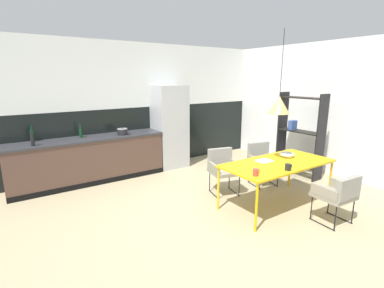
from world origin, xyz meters
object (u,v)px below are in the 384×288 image
fruit_bowl (287,154)px  bottle_vinegar_dark (32,140)px  mug_white_ceramic (256,172)px  bottle_spice_small (81,133)px  cooking_pot (122,132)px  pendant_lamp_over_table_near (279,105)px  armchair_facing_counter (223,165)px  armchair_corner_seat (339,192)px  bottle_oil_tall (32,135)px  mug_dark_espresso (288,167)px  open_shelf_unit (300,134)px  open_book (264,161)px  armchair_by_stool (262,158)px  dining_table (278,165)px  refrigerator_column (170,127)px

fruit_bowl → bottle_vinegar_dark: size_ratio=0.92×
mug_white_ceramic → bottle_spice_small: bearing=116.1°
cooking_pot → pendant_lamp_over_table_near: pendant_lamp_over_table_near is taller
armchair_facing_counter → bottle_vinegar_dark: size_ratio=2.92×
armchair_corner_seat → cooking_pot: size_ratio=3.52×
bottle_vinegar_dark → bottle_oil_tall: bearing=84.5°
mug_white_ceramic → mug_dark_espresso: size_ratio=0.92×
armchair_corner_seat → bottle_oil_tall: bottle_oil_tall is taller
cooking_pot → open_shelf_unit: (3.13, -1.96, -0.08)m
mug_dark_espresso → open_shelf_unit: size_ratio=0.08×
open_book → bottle_spice_small: bearing=128.4°
fruit_bowl → bottle_spice_small: 3.87m
bottle_oil_tall → armchair_by_stool: bearing=-31.0°
armchair_by_stool → open_shelf_unit: 1.11m
dining_table → bottle_spice_small: 3.72m
bottle_oil_tall → bottle_spice_small: bearing=-9.0°
bottle_oil_tall → cooking_pot: bearing=-11.3°
armchair_by_stool → open_book: armchair_by_stool is taller
mug_dark_espresso → cooking_pot: 3.34m
fruit_bowl → bottle_oil_tall: bearing=140.1°
cooking_pot → bottle_spice_small: bearing=166.2°
dining_table → cooking_pot: 3.13m
refrigerator_column → bottle_spice_small: size_ratio=7.35×
dining_table → open_book: (-0.13, 0.17, 0.05)m
armchair_corner_seat → fruit_bowl: bearing=86.4°
dining_table → pendant_lamp_over_table_near: size_ratio=1.49×
armchair_corner_seat → open_shelf_unit: size_ratio=0.42×
armchair_corner_seat → bottle_vinegar_dark: size_ratio=2.69×
dining_table → open_shelf_unit: (1.60, 0.75, 0.19)m
open_book → bottle_vinegar_dark: (-3.03, 2.48, 0.27)m
cooking_pot → bottle_vinegar_dark: 1.63m
armchair_corner_seat → bottle_vinegar_dark: bottle_vinegar_dark is taller
refrigerator_column → open_book: size_ratio=7.64×
armchair_by_stool → bottle_vinegar_dark: bearing=-13.6°
mug_white_ceramic → cooking_pot: size_ratio=0.59×
dining_table → bottle_oil_tall: bearing=135.8°
bottle_spice_small → armchair_by_stool: bearing=-36.1°
fruit_bowl → bottle_spice_small: bearing=133.7°
mug_dark_espresso → open_shelf_unit: open_shelf_unit is taller
mug_dark_espresso → cooking_pot: size_ratio=0.64×
armchair_by_stool → mug_white_ceramic: bearing=51.8°
bottle_spice_small → bottle_oil_tall: size_ratio=0.86×
open_shelf_unit → open_book: bearing=-71.2°
refrigerator_column → cooking_pot: refrigerator_column is taller
fruit_bowl → bottle_vinegar_dark: bearing=144.4°
bottle_vinegar_dark → bottle_oil_tall: size_ratio=0.92×
open_book → mug_dark_espresso: (-0.06, -0.51, 0.04)m
armchair_facing_counter → open_book: armchair_facing_counter is taller
fruit_bowl → mug_white_ceramic: bearing=-162.3°
refrigerator_column → fruit_bowl: (0.73, -2.70, -0.16)m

